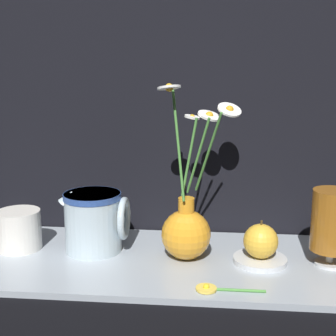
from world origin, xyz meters
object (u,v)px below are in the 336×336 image
at_px(yellow_mug, 18,230).
at_px(orange_fruit, 261,241).
at_px(vase_with_flowers, 187,227).
at_px(ceramic_pitcher, 94,219).
at_px(tea_glass, 333,222).

height_order(yellow_mug, orange_fruit, orange_fruit).
bearing_deg(vase_with_flowers, ceramic_pitcher, 173.64).
distance_m(yellow_mug, ceramic_pitcher, 0.16).
bearing_deg(ceramic_pitcher, tea_glass, -3.88).
distance_m(ceramic_pitcher, orange_fruit, 0.33).
distance_m(yellow_mug, orange_fruit, 0.49).
relative_size(vase_with_flowers, yellow_mug, 3.43).
bearing_deg(vase_with_flowers, orange_fruit, -3.73).
distance_m(vase_with_flowers, yellow_mug, 0.35).
bearing_deg(orange_fruit, vase_with_flowers, 176.27).
relative_size(yellow_mug, tea_glass, 0.67).
height_order(ceramic_pitcher, tea_glass, tea_glass).
bearing_deg(yellow_mug, tea_glass, -2.37).
relative_size(ceramic_pitcher, tea_glass, 0.95).
bearing_deg(ceramic_pitcher, orange_fruit, -5.24).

